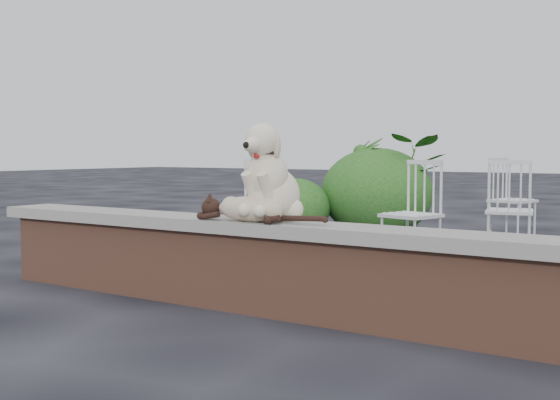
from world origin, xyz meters
The scene contains 12 objects.
ground centered at (0.00, 0.00, 0.00)m, with size 60.00×60.00×0.00m, color black.
brick_wall centered at (0.00, 0.00, 0.25)m, with size 6.00×0.30×0.50m, color brown.
capstone centered at (0.00, 0.00, 0.54)m, with size 6.20×0.40×0.08m, color slate.
dog centered at (-0.72, 0.05, 0.89)m, with size 0.41×0.54×0.62m, color beige, non-canonical shape.
cat centered at (-0.80, -0.10, 0.67)m, with size 1.05×0.25×0.18m, color tan, non-canonical shape.
chair_e centered at (-0.44, 4.54, 0.47)m, with size 0.56×0.56×0.94m, color silver, non-canonical shape.
chair_c centered at (-0.07, 3.08, 0.47)m, with size 0.56×0.56×0.94m, color silver, non-canonical shape.
chair_a centered at (-2.65, 2.62, 0.47)m, with size 0.56×0.56×0.94m, color silver, non-canonical shape.
chair_b centered at (-0.68, 2.18, 0.47)m, with size 0.56×0.56×0.94m, color silver, non-canonical shape.
potted_plant_a centered at (-1.82, 4.53, 0.61)m, with size 1.10×0.96×1.23m, color #17511A.
potted_plant_b centered at (-2.26, 4.34, 0.59)m, with size 0.66×0.66×1.18m, color #17511A.
shrubbery centered at (-2.21, 4.21, 0.44)m, with size 1.95×1.77×1.12m.
Camera 1 is at (1.75, -3.62, 1.02)m, focal length 44.99 mm.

